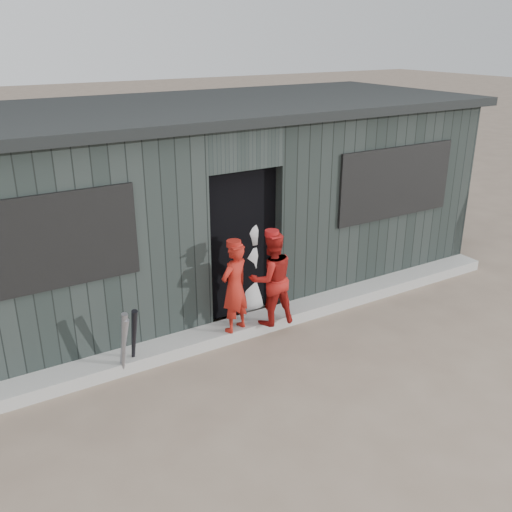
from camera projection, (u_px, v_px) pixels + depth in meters
ground at (348, 403)px, 5.77m from camera, size 80.00×80.00×0.00m
curb at (255, 324)px, 7.19m from camera, size 8.00×0.36×0.15m
bat_left at (124, 345)px, 6.04m from camera, size 0.12×0.23×0.82m
bat_mid at (123, 347)px, 6.07m from camera, size 0.13×0.29×0.75m
bat_right at (134, 339)px, 6.18m from camera, size 0.07×0.29×0.80m
player_red_left at (234, 287)px, 6.70m from camera, size 0.47×0.39×1.12m
player_red_right at (271, 278)px, 6.86m from camera, size 0.62×0.51×1.18m
player_grey_back at (249, 266)px, 7.44m from camera, size 0.72×0.56×1.30m
dugout at (194, 200)px, 8.08m from camera, size 8.30×3.30×2.62m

